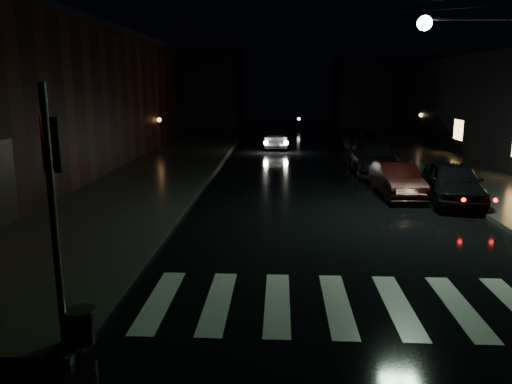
# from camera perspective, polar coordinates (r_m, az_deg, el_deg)

# --- Properties ---
(ground) EXTENTS (120.00, 120.00, 0.00)m
(ground) POSITION_cam_1_polar(r_m,az_deg,el_deg) (9.93, -4.71, -13.59)
(ground) COLOR black
(ground) RESTS_ON ground
(sidewalk_left) EXTENTS (6.00, 44.00, 0.15)m
(sidewalk_left) POSITION_cam_1_polar(r_m,az_deg,el_deg) (24.07, -12.25, 1.81)
(sidewalk_left) COLOR #282826
(sidewalk_left) RESTS_ON ground
(sidewalk_right) EXTENTS (4.00, 44.00, 0.15)m
(sidewalk_right) POSITION_cam_1_polar(r_m,az_deg,el_deg) (24.85, 23.44, 1.39)
(sidewalk_right) COLOR #282826
(sidewalk_right) RESTS_ON ground
(building_left) EXTENTS (10.00, 36.00, 7.00)m
(building_left) POSITION_cam_1_polar(r_m,az_deg,el_deg) (28.17, -25.57, 9.41)
(building_left) COLOR black
(building_left) RESTS_ON ground
(building_far_left) EXTENTS (14.00, 10.00, 8.00)m
(building_far_left) POSITION_cam_1_polar(r_m,az_deg,el_deg) (55.01, -9.17, 11.77)
(building_far_left) COLOR black
(building_far_left) RESTS_ON ground
(building_far_right) EXTENTS (14.00, 10.00, 7.00)m
(building_far_right) POSITION_cam_1_polar(r_m,az_deg,el_deg) (55.36, 16.45, 10.92)
(building_far_right) COLOR black
(building_far_right) RESTS_ON ground
(crosswalk) EXTENTS (9.00, 3.00, 0.01)m
(crosswalk) POSITION_cam_1_polar(r_m,az_deg,el_deg) (10.45, 12.61, -12.44)
(crosswalk) COLOR beige
(crosswalk) RESTS_ON ground
(signal_pole_corner) EXTENTS (0.68, 0.61, 4.20)m
(signal_pole_corner) POSITION_cam_1_polar(r_m,az_deg,el_deg) (8.59, -20.66, -7.45)
(signal_pole_corner) COLOR slate
(signal_pole_corner) RESTS_ON ground
(parked_car_a) EXTENTS (2.37, 4.69, 1.53)m
(parked_car_a) POSITION_cam_1_polar(r_m,az_deg,el_deg) (19.75, 21.58, 1.02)
(parked_car_a) COLOR black
(parked_car_a) RESTS_ON ground
(parked_car_b) EXTENTS (1.54, 4.02, 1.31)m
(parked_car_b) POSITION_cam_1_polar(r_m,az_deg,el_deg) (20.24, 15.82, 1.35)
(parked_car_b) COLOR black
(parked_car_b) RESTS_ON ground
(parked_car_c) EXTENTS (2.10, 5.16, 1.50)m
(parked_car_c) POSITION_cam_1_polar(r_m,az_deg,el_deg) (25.37, 13.19, 3.83)
(parked_car_c) COLOR black
(parked_car_c) RESTS_ON ground
(parked_car_d) EXTENTS (2.44, 5.16, 1.42)m
(parked_car_d) POSITION_cam_1_polar(r_m,az_deg,el_deg) (33.81, 12.00, 5.86)
(parked_car_d) COLOR black
(parked_car_d) RESTS_ON ground
(oncoming_car) EXTENTS (1.56, 4.31, 1.41)m
(oncoming_car) POSITION_cam_1_polar(r_m,az_deg,el_deg) (34.32, 2.27, 6.20)
(oncoming_car) COLOR black
(oncoming_car) RESTS_ON ground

